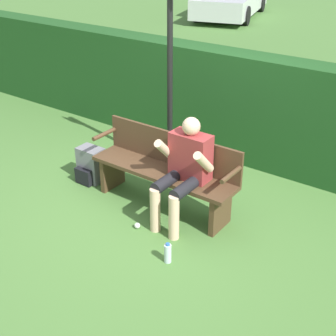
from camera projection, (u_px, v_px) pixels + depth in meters
ground_plane at (163, 206)px, 5.43m from camera, size 40.00×40.00×0.00m
hedge_back at (236, 106)px, 6.29m from camera, size 12.00×0.44×1.45m
park_bench at (165, 169)px, 5.25m from camera, size 1.76×0.42×0.86m
person_seated at (184, 166)px, 4.89m from camera, size 0.57×0.63×1.16m
backpack at (91, 165)px, 5.87m from camera, size 0.32×0.29×0.44m
water_bottle at (168, 253)px, 4.49m from camera, size 0.07×0.07×0.22m
signpost at (170, 61)px, 5.61m from camera, size 0.37×0.09×2.52m
litter_crumple at (137, 226)px, 5.02m from camera, size 0.06×0.06×0.06m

